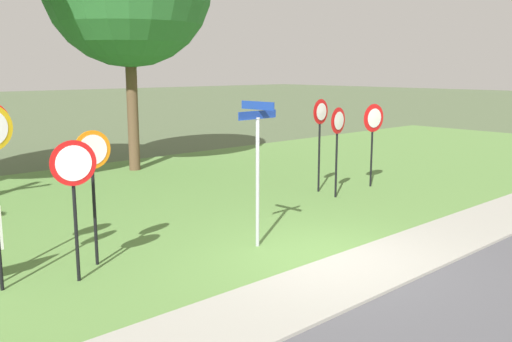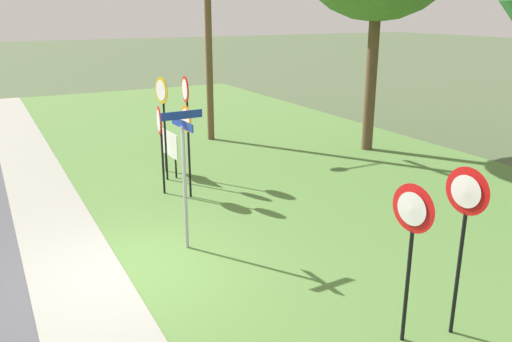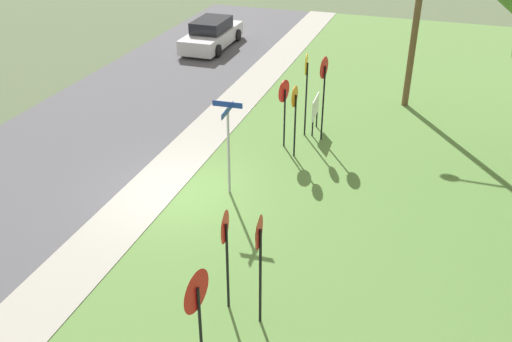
% 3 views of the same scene
% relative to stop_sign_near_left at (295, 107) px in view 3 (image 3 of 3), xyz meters
% --- Properties ---
extents(ground_plane, '(160.00, 160.00, 0.00)m').
position_rel_stop_sign_near_left_xyz_m(ground_plane, '(3.15, -2.45, -1.71)').
color(ground_plane, '#4C5B3D').
extents(road_asphalt, '(44.00, 6.40, 0.01)m').
position_rel_stop_sign_near_left_xyz_m(road_asphalt, '(3.15, -7.25, -1.70)').
color(road_asphalt, '#4C4C51').
rests_on(road_asphalt, ground_plane).
extents(sidewalk_strip, '(44.00, 1.60, 0.06)m').
position_rel_stop_sign_near_left_xyz_m(sidewalk_strip, '(3.15, -3.25, -1.68)').
color(sidewalk_strip, '#99968C').
rests_on(sidewalk_strip, ground_plane).
extents(grass_median, '(44.00, 12.00, 0.04)m').
position_rel_stop_sign_near_left_xyz_m(grass_median, '(3.15, 3.55, -1.69)').
color(grass_median, '#567F3D').
rests_on(grass_median, ground_plane).
extents(stop_sign_near_left, '(0.65, 0.09, 2.32)m').
position_rel_stop_sign_near_left_xyz_m(stop_sign_near_left, '(0.00, 0.00, 0.00)').
color(stop_sign_near_left, black).
rests_on(stop_sign_near_left, grass_median).
extents(stop_sign_near_right, '(0.70, 0.15, 2.26)m').
position_rel_stop_sign_near_left_xyz_m(stop_sign_near_right, '(-0.57, -0.50, -0.03)').
color(stop_sign_near_right, black).
rests_on(stop_sign_near_right, grass_median).
extents(stop_sign_far_left, '(0.69, 0.13, 2.82)m').
position_rel_stop_sign_near_left_xyz_m(stop_sign_far_left, '(-1.60, -0.07, 0.37)').
color(stop_sign_far_left, black).
rests_on(stop_sign_far_left, grass_median).
extents(stop_sign_far_center, '(0.70, 0.12, 2.84)m').
position_rel_stop_sign_near_left_xyz_m(stop_sign_far_center, '(-1.45, 0.54, 0.39)').
color(stop_sign_far_center, black).
rests_on(stop_sign_far_center, grass_median).
extents(yield_sign_near_left, '(0.68, 0.13, 2.35)m').
position_rel_stop_sign_near_left_xyz_m(yield_sign_near_left, '(7.01, 0.50, 0.08)').
color(yield_sign_near_left, black).
rests_on(yield_sign_near_left, grass_median).
extents(yield_sign_near_right, '(0.67, 0.12, 2.52)m').
position_rel_stop_sign_near_left_xyz_m(yield_sign_near_right, '(7.21, 1.26, 0.21)').
color(yield_sign_near_right, black).
rests_on(yield_sign_near_right, grass_median).
extents(yield_sign_far_left, '(0.79, 0.13, 2.35)m').
position_rel_stop_sign_near_left_xyz_m(yield_sign_far_left, '(8.83, 0.70, 0.09)').
color(yield_sign_far_left, black).
rests_on(yield_sign_far_left, grass_median).
extents(street_name_post, '(0.96, 0.82, 2.74)m').
position_rel_stop_sign_near_left_xyz_m(street_name_post, '(2.72, -1.10, -0.02)').
color(street_name_post, '#9EA0A8').
rests_on(street_name_post, grass_median).
extents(notice_board, '(1.10, 0.09, 1.25)m').
position_rel_stop_sign_near_left_xyz_m(notice_board, '(-2.00, 0.21, -0.83)').
color(notice_board, black).
rests_on(notice_board, grass_median).
extents(parked_hatchback_near, '(4.53, 1.93, 1.39)m').
position_rel_stop_sign_near_left_xyz_m(parked_hatchback_near, '(-10.09, -6.96, -1.06)').
color(parked_hatchback_near, silver).
rests_on(parked_hatchback_near, road_asphalt).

